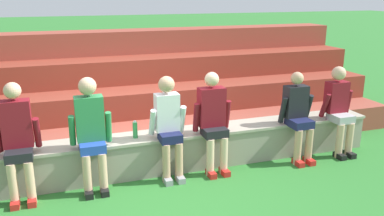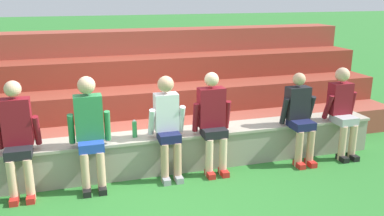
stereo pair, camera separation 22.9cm
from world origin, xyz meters
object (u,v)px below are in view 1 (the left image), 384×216
(person_left_of_center, at_px, (91,130))
(person_right_of_center, at_px, (213,119))
(person_far_left, at_px, (18,138))
(water_bottle_mid_right, at_px, (135,130))
(person_rightmost_edge, at_px, (339,107))
(plastic_cup_middle, at_px, (226,122))
(person_far_right, at_px, (298,114))
(person_center, at_px, (169,124))

(person_left_of_center, height_order, person_right_of_center, person_left_of_center)
(person_far_left, relative_size, person_left_of_center, 0.99)
(person_far_left, height_order, water_bottle_mid_right, person_far_left)
(person_right_of_center, xyz_separation_m, person_rightmost_edge, (2.14, -0.03, -0.02))
(person_rightmost_edge, distance_m, plastic_cup_middle, 1.85)
(person_right_of_center, bearing_deg, person_rightmost_edge, -0.70)
(water_bottle_mid_right, bearing_deg, person_far_right, -5.83)
(person_far_right, bearing_deg, plastic_cup_middle, 163.02)
(person_left_of_center, distance_m, person_right_of_center, 1.70)
(person_left_of_center, bearing_deg, person_center, 1.72)
(person_far_left, relative_size, plastic_cup_middle, 13.08)
(person_rightmost_edge, bearing_deg, plastic_cup_middle, 170.46)
(person_left_of_center, xyz_separation_m, person_rightmost_edge, (3.83, -0.00, -0.06))
(person_left_of_center, bearing_deg, person_far_left, 176.68)
(water_bottle_mid_right, bearing_deg, person_left_of_center, -159.46)
(person_left_of_center, relative_size, water_bottle_mid_right, 5.97)
(person_far_right, bearing_deg, person_center, 178.51)
(person_right_of_center, bearing_deg, person_center, 179.13)
(person_far_right, bearing_deg, person_left_of_center, 179.60)
(person_far_left, height_order, plastic_cup_middle, person_far_left)
(person_far_left, relative_size, person_center, 1.04)
(person_far_left, xyz_separation_m, person_far_right, (3.95, -0.07, -0.07))
(person_left_of_center, height_order, person_far_right, person_left_of_center)
(person_center, xyz_separation_m, person_rightmost_edge, (2.79, -0.04, -0.02))
(person_far_right, bearing_deg, person_far_left, 178.95)
(person_far_right, relative_size, plastic_cup_middle, 12.06)
(person_center, height_order, person_far_right, person_center)
(person_far_left, distance_m, person_rightmost_edge, 4.71)
(person_far_right, bearing_deg, water_bottle_mid_right, 174.17)
(person_rightmost_edge, bearing_deg, person_right_of_center, 179.30)
(person_far_left, bearing_deg, person_right_of_center, -0.65)
(person_center, bearing_deg, person_left_of_center, -178.28)
(person_left_of_center, distance_m, person_rightmost_edge, 3.83)
(person_left_of_center, bearing_deg, water_bottle_mid_right, 20.54)
(person_far_right, height_order, plastic_cup_middle, person_far_right)
(person_center, xyz_separation_m, plastic_cup_middle, (0.97, 0.27, -0.17))
(person_center, bearing_deg, plastic_cup_middle, 15.48)
(person_center, height_order, person_rightmost_edge, person_center)
(person_left_of_center, distance_m, plastic_cup_middle, 2.05)
(person_right_of_center, distance_m, plastic_cup_middle, 0.46)
(person_left_of_center, bearing_deg, person_far_right, -0.40)
(person_far_right, height_order, person_rightmost_edge, person_rightmost_edge)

